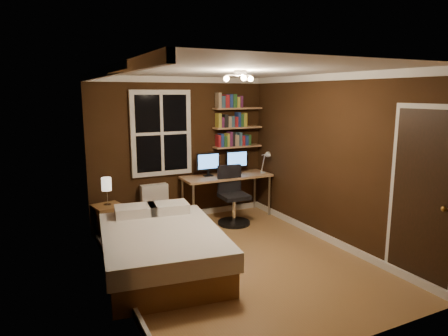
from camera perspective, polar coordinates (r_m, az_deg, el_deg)
name	(u,v)px	position (r m, az deg, el deg)	size (l,w,h in m)	color
floor	(235,259)	(5.56, 1.65, -12.90)	(4.20, 4.20, 0.00)	#996B3D
wall_back	(180,149)	(7.09, -6.25, 2.69)	(3.20, 0.04, 2.50)	black
wall_left	(111,181)	(4.68, -15.88, -1.77)	(0.04, 4.20, 2.50)	black
wall_right	(332,160)	(6.10, 15.13, 1.09)	(0.04, 4.20, 2.50)	black
ceiling	(237,71)	(5.11, 1.80, 13.75)	(3.20, 4.20, 0.02)	white
window	(161,133)	(6.91, -8.94, 4.93)	(1.06, 0.06, 1.46)	silver
door	(422,200)	(5.10, 26.45, -4.07)	(0.03, 0.82, 2.05)	black
door_knob	(444,209)	(4.91, 28.91, -5.14)	(0.06, 0.06, 0.06)	#B38336
ceiling_fixture	(240,78)	(5.02, 2.34, 12.66)	(0.44, 0.44, 0.18)	beige
bookshelf_lower	(237,146)	(7.42, 1.93, 3.10)	(0.92, 0.22, 0.03)	#A27A4E
books_row_lower	(237,139)	(7.41, 1.94, 4.10)	(0.66, 0.16, 0.23)	maroon
bookshelf_middle	(238,128)	(7.38, 1.95, 5.79)	(0.92, 0.22, 0.03)	#A27A4E
books_row_middle	(238,120)	(7.37, 1.96, 6.80)	(0.54, 0.16, 0.23)	navy
bookshelf_upper	(238,108)	(7.36, 1.97, 8.51)	(0.92, 0.22, 0.03)	#A27A4E
books_row_upper	(238,101)	(7.36, 1.97, 9.52)	(0.42, 0.16, 0.23)	#265625
bed	(162,249)	(5.20, -8.89, -11.34)	(1.67, 2.15, 0.67)	brown
nightstand	(108,221)	(6.50, -16.18, -7.34)	(0.42, 0.42, 0.52)	brown
bedside_lamp	(107,191)	(6.37, -16.40, -3.24)	(0.15, 0.15, 0.43)	beige
radiator	(155,204)	(7.00, -9.88, -5.08)	(0.46, 0.16, 0.69)	silver
desk	(226,179)	(7.19, 0.36, -1.52)	(1.62, 0.61, 0.77)	#A27A4E
monitor_left	(208,165)	(7.07, -2.29, 0.50)	(0.44, 0.12, 0.42)	black
monitor_right	(237,162)	(7.32, 1.83, 0.85)	(0.44, 0.12, 0.42)	black
desk_lamp	(265,162)	(7.31, 5.94, 0.88)	(0.14, 0.32, 0.44)	silver
office_chair	(233,202)	(6.88, 1.28, -4.87)	(0.55, 0.55, 1.00)	black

